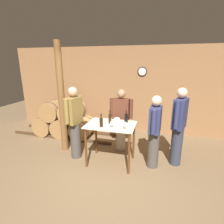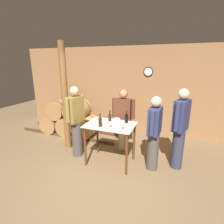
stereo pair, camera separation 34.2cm
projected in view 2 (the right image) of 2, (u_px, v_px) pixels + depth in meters
The scene contains 15 objects.
ground_plane at pixel (101, 187), 3.23m from camera, with size 14.00×14.00×0.00m, color brown.
back_wall at pixel (138, 91), 5.50m from camera, with size 8.40×0.08×2.70m.
barrel_rack at pixel (70, 119), 5.53m from camera, with size 3.22×0.76×1.10m.
tasting_table at pixel (110, 132), 3.82m from camera, with size 1.05×0.75×0.92m.
wooden_post at pixel (65, 98), 4.36m from camera, with size 0.16×0.16×2.70m.
wine_bottle_far_left at pixel (100, 122), 3.62m from camera, with size 0.07×0.07×0.28m.
wine_bottle_left at pixel (110, 118), 3.81m from camera, with size 0.07×0.07×0.30m.
wine_bottle_center at pixel (126, 118), 3.85m from camera, with size 0.08×0.08×0.27m.
wine_glass_near_left at pixel (110, 123), 3.55m from camera, with size 0.06×0.06×0.13m.
wine_glass_near_center at pixel (123, 125), 3.41m from camera, with size 0.07×0.07×0.16m.
ice_bucket at pixel (117, 121), 3.83m from camera, with size 0.13×0.13×0.11m.
person_host at pixel (154, 132), 3.56m from camera, with size 0.25×0.59×1.58m.
person_visitor_with_scarf at pixel (76, 121), 4.09m from camera, with size 0.29×0.58×1.70m.
person_visitor_bearded at pixel (180, 128), 3.59m from camera, with size 0.34×0.56×1.73m.
person_visitor_near_door at pixel (123, 119), 4.40m from camera, with size 0.59×0.24×1.59m.
Camera 2 is at (1.16, -2.47, 2.22)m, focal length 28.00 mm.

